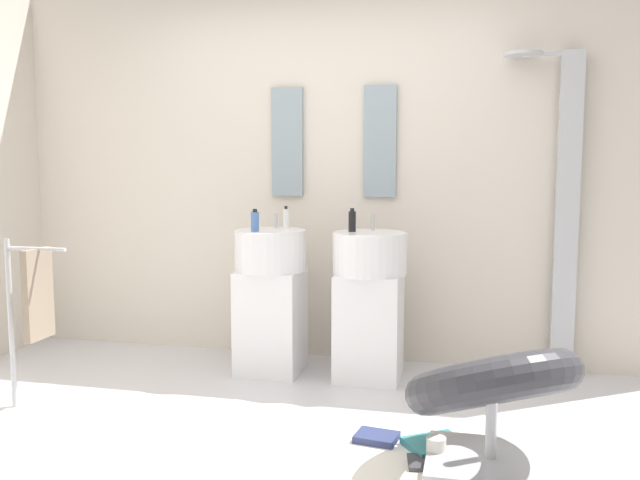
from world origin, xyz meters
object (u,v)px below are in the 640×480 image
object	(u,v)px
magazine_teal	(435,444)
magazine_charcoal	(439,463)
lounge_chair	(492,394)
soap_bottle_white	(286,218)
towel_rack	(34,298)
pedestal_sink_left	(271,297)
pedestal_sink_right	(369,302)
soap_bottle_blue	(255,221)
shower_column	(564,208)
soap_bottle_black	(352,221)
coffee_mug	(436,449)
magazine_navy	(377,437)

from	to	relation	value
magazine_teal	magazine_charcoal	distance (m)	0.19
lounge_chair	soap_bottle_white	xyz separation A→B (m)	(-1.30, 1.27, 0.65)
magazine_teal	towel_rack	bearing A→B (deg)	144.65
pedestal_sink_left	pedestal_sink_right	xyz separation A→B (m)	(0.65, 0.00, 0.00)
lounge_chair	soap_bottle_blue	xyz separation A→B (m)	(-1.44, 1.04, 0.65)
magazine_charcoal	shower_column	bearing A→B (deg)	57.07
magazine_teal	pedestal_sink_right	bearing A→B (deg)	81.62
shower_column	towel_rack	size ratio (longest dim) A/B	2.16
towel_rack	magazine_charcoal	size ratio (longest dim) A/B	3.47
pedestal_sink_right	soap_bottle_white	xyz separation A→B (m)	(-0.57, 0.11, 0.51)
pedestal_sink_right	magazine_charcoal	world-z (taller)	pedestal_sink_right
pedestal_sink_right	towel_rack	bearing A→B (deg)	-150.96
soap_bottle_blue	soap_bottle_black	bearing A→B (deg)	11.95
pedestal_sink_left	soap_bottle_white	world-z (taller)	soap_bottle_white
pedestal_sink_left	towel_rack	world-z (taller)	pedestal_sink_left
pedestal_sink_left	towel_rack	size ratio (longest dim) A/B	1.09
coffee_mug	soap_bottle_white	bearing A→B (deg)	130.47
pedestal_sink_right	soap_bottle_white	world-z (taller)	soap_bottle_white
shower_column	magazine_navy	size ratio (longest dim) A/B	10.17
shower_column	soap_bottle_black	xyz separation A→B (m)	(-1.30, -0.34, -0.08)
towel_rack	magazine_charcoal	distance (m)	2.30
pedestal_sink_right	towel_rack	xyz separation A→B (m)	(-1.71, -0.95, 0.13)
lounge_chair	magazine_navy	size ratio (longest dim) A/B	5.42
pedestal_sink_right	lounge_chair	world-z (taller)	pedestal_sink_right
coffee_mug	towel_rack	bearing A→B (deg)	175.14
soap_bottle_black	coffee_mug	bearing A→B (deg)	-62.22
pedestal_sink_left	soap_bottle_white	size ratio (longest dim) A/B	6.96
coffee_mug	soap_bottle_white	world-z (taller)	soap_bottle_white
soap_bottle_blue	magazine_navy	bearing A→B (deg)	-43.61
lounge_chair	magazine_charcoal	xyz separation A→B (m)	(-0.22, -0.02, -0.33)
magazine_navy	soap_bottle_white	size ratio (longest dim) A/B	1.36
towel_rack	coffee_mug	size ratio (longest dim) A/B	8.65
towel_rack	soap_bottle_blue	bearing A→B (deg)	39.91
shower_column	coffee_mug	size ratio (longest dim) A/B	18.66
soap_bottle_blue	pedestal_sink_right	bearing A→B (deg)	9.15
shower_column	pedestal_sink_right	bearing A→B (deg)	-163.21
pedestal_sink_left	lounge_chair	world-z (taller)	pedestal_sink_left
shower_column	magazine_teal	xyz separation A→B (m)	(-0.70, -1.35, -1.05)
towel_rack	magazine_teal	size ratio (longest dim) A/B	3.50
pedestal_sink_left	magazine_charcoal	xyz separation A→B (m)	(1.15, -1.18, -0.48)
lounge_chair	magazine_charcoal	distance (m)	0.40
towel_rack	soap_bottle_black	world-z (taller)	soap_bottle_black
soap_bottle_black	magazine_charcoal	bearing A→B (deg)	-62.58
pedestal_sink_right	magazine_charcoal	size ratio (longest dim) A/B	3.78
pedestal_sink_left	lounge_chair	xyz separation A→B (m)	(1.38, -1.16, -0.15)
soap_bottle_white	soap_bottle_black	bearing A→B (deg)	-12.19
soap_bottle_white	magazine_teal	bearing A→B (deg)	-46.43
lounge_chair	magazine_charcoal	bearing A→B (deg)	-173.97
shower_column	lounge_chair	size ratio (longest dim) A/B	1.88
magazine_navy	soap_bottle_black	size ratio (longest dim) A/B	1.37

